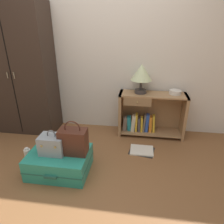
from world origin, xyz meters
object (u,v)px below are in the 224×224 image
at_px(table_lamp, 142,74).
at_px(bottle, 28,156).
at_px(wardrobe, 20,71).
at_px(bookshelf, 148,115).
at_px(train_case, 53,144).
at_px(bowl, 175,92).
at_px(handbag, 73,141).
at_px(suitcase_large, 60,162).
at_px(open_book_on_floor, 142,150).

relative_size(table_lamp, bottle, 1.99).
xyz_separation_m(wardrobe, bookshelf, (1.93, 0.07, -0.62)).
relative_size(wardrobe, train_case, 6.56).
relative_size(bookshelf, bowl, 5.75).
xyz_separation_m(train_case, handbag, (0.23, 0.03, 0.04)).
xyz_separation_m(suitcase_large, handbag, (0.18, 0.02, 0.28)).
distance_m(bookshelf, handbag, 1.32).
relative_size(table_lamp, suitcase_large, 0.61).
distance_m(wardrobe, handbag, 1.53).
height_order(bookshelf, bowl, bowl).
bearing_deg(handbag, suitcase_large, -172.67).
relative_size(bowl, suitcase_large, 0.25).
relative_size(bookshelf, open_book_on_floor, 2.65).
bearing_deg(open_book_on_floor, bowl, 49.87).
xyz_separation_m(table_lamp, open_book_on_floor, (0.06, -0.49, -0.95)).
bearing_deg(train_case, bowl, 36.41).
height_order(wardrobe, handbag, wardrobe).
bearing_deg(open_book_on_floor, table_lamp, 97.29).
bearing_deg(wardrobe, handbag, -40.76).
distance_m(bookshelf, table_lamp, 0.65).
distance_m(wardrobe, table_lamp, 1.79).
distance_m(suitcase_large, train_case, 0.25).
height_order(wardrobe, table_lamp, wardrobe).
bearing_deg(suitcase_large, open_book_on_floor, 29.53).
height_order(bowl, suitcase_large, bowl).
height_order(bookshelf, open_book_on_floor, bookshelf).
bearing_deg(bottle, bookshelf, 32.28).
xyz_separation_m(train_case, bottle, (-0.40, 0.10, -0.27)).
bearing_deg(bookshelf, handbag, -130.05).
xyz_separation_m(wardrobe, bowl, (2.28, 0.09, -0.25)).
relative_size(train_case, open_book_on_floor, 0.78).
relative_size(bookshelf, bottle, 4.63).
xyz_separation_m(bowl, handbag, (-1.20, -1.03, -0.29)).
height_order(wardrobe, bottle, wardrobe).
bearing_deg(bowl, table_lamp, -178.11).
bearing_deg(bowl, open_book_on_floor, -130.13).
height_order(bowl, handbag, bowl).
bearing_deg(wardrobe, bottle, -62.57).
bearing_deg(bowl, handbag, -139.49).
bearing_deg(bookshelf, train_case, -136.11).
height_order(table_lamp, bottle, table_lamp).
bearing_deg(table_lamp, handbag, -125.01).
xyz_separation_m(wardrobe, open_book_on_floor, (1.85, -0.42, -0.94)).
bearing_deg(bowl, suitcase_large, -142.78).
bearing_deg(train_case, wardrobe, 131.30).
bearing_deg(bottle, suitcase_large, -11.72).
relative_size(bottle, open_book_on_floor, 0.57).
distance_m(bookshelf, open_book_on_floor, 0.59).
relative_size(wardrobe, suitcase_large, 2.75).
xyz_separation_m(bookshelf, open_book_on_floor, (-0.08, -0.49, -0.31)).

